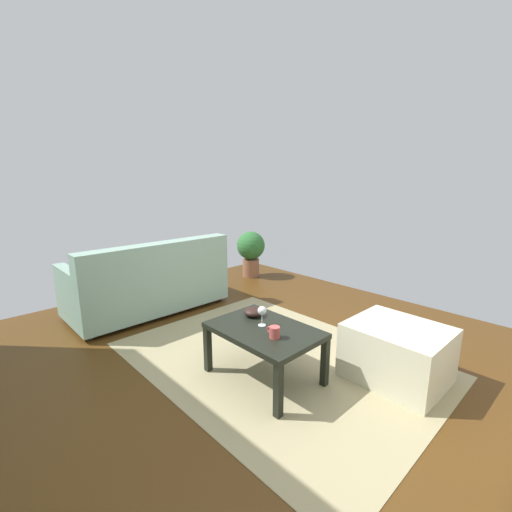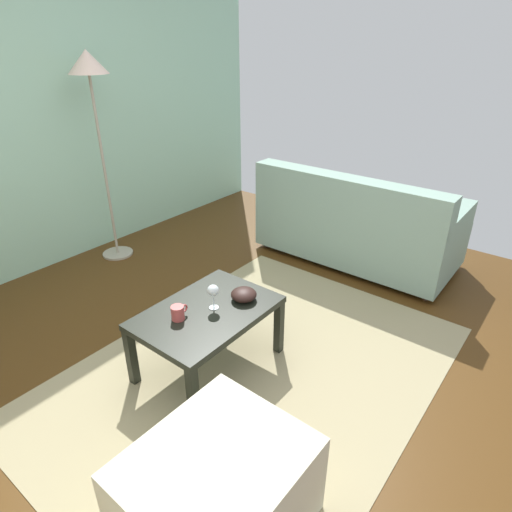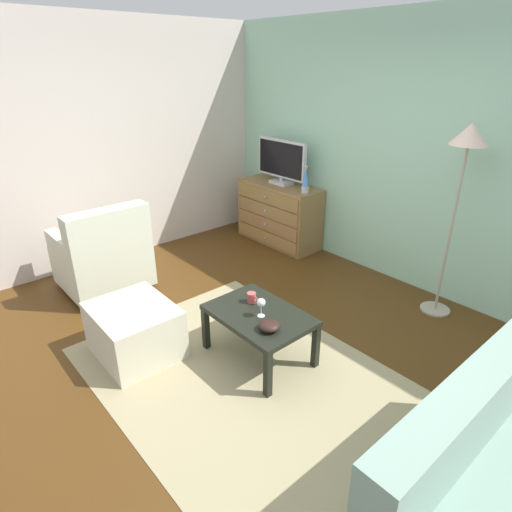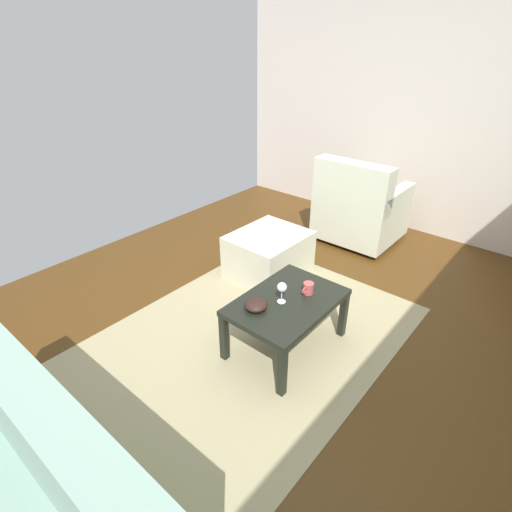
{
  "view_description": "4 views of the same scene",
  "coord_description": "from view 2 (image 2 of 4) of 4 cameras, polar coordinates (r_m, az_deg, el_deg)",
  "views": [
    {
      "loc": [
        -1.65,
        1.8,
        1.55
      ],
      "look_at": [
        0.27,
        -0.04,
        0.94
      ],
      "focal_mm": 24.19,
      "sensor_mm": 36.0,
      "label": 1
    },
    {
      "loc": [
        -1.44,
        -1.5,
        1.88
      ],
      "look_at": [
        0.26,
        -0.16,
        0.78
      ],
      "focal_mm": 30.47,
      "sensor_mm": 36.0,
      "label": 2
    },
    {
      "loc": [
        2.24,
        -1.86,
        2.25
      ],
      "look_at": [
        0.01,
        0.09,
        0.89
      ],
      "focal_mm": 30.04,
      "sensor_mm": 36.0,
      "label": 3
    },
    {
      "loc": [
        1.99,
        1.4,
        2.08
      ],
      "look_at": [
        0.17,
        -0.14,
        0.75
      ],
      "focal_mm": 28.1,
      "sensor_mm": 36.0,
      "label": 4
    }
  ],
  "objects": [
    {
      "name": "ground_plane",
      "position": [
        2.82,
        -6.04,
        -15.76
      ],
      "size": [
        5.79,
        4.92,
        0.05
      ],
      "primitive_type": "cube",
      "color": "#4B2E11"
    },
    {
      "name": "area_rug",
      "position": [
        2.81,
        -0.1,
        -14.94
      ],
      "size": [
        2.6,
        1.9,
        0.01
      ],
      "primitive_type": "cube",
      "color": "tan",
      "rests_on": "ground_plane"
    },
    {
      "name": "coffee_table",
      "position": [
        2.65,
        -6.41,
        -8.05
      ],
      "size": [
        0.83,
        0.58,
        0.42
      ],
      "color": "black",
      "rests_on": "ground_plane"
    },
    {
      "name": "wine_glass",
      "position": [
        2.57,
        -5.65,
        -4.63
      ],
      "size": [
        0.07,
        0.07,
        0.16
      ],
      "color": "silver",
      "rests_on": "coffee_table"
    },
    {
      "name": "mug",
      "position": [
        2.54,
        -10.19,
        -7.32
      ],
      "size": [
        0.11,
        0.08,
        0.09
      ],
      "color": "#BC4C49",
      "rests_on": "coffee_table"
    },
    {
      "name": "bowl_decorative",
      "position": [
        2.68,
        -1.62,
        -5.07
      ],
      "size": [
        0.16,
        0.16,
        0.07
      ],
      "primitive_type": "ellipsoid",
      "color": "black",
      "rests_on": "coffee_table"
    },
    {
      "name": "couch_large",
      "position": [
        4.06,
        12.94,
        3.93
      ],
      "size": [
        0.85,
        1.74,
        0.85
      ],
      "color": "#332319",
      "rests_on": "ground_plane"
    },
    {
      "name": "ottoman",
      "position": [
        2.02,
        -5.0,
        -28.6
      ],
      "size": [
        0.71,
        0.61,
        0.44
      ],
      "primitive_type": "cube",
      "rotation": [
        0.0,
        0.0,
        -0.02
      ],
      "color": "beige",
      "rests_on": "ground_plane"
    },
    {
      "name": "standing_lamp",
      "position": [
        3.98,
        -20.88,
        20.35
      ],
      "size": [
        0.32,
        0.32,
        1.79
      ],
      "color": "#A59E8C",
      "rests_on": "ground_plane"
    }
  ]
}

